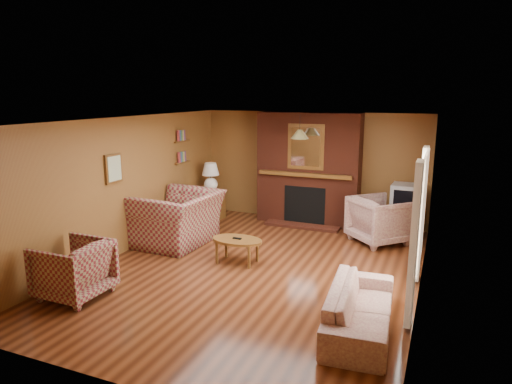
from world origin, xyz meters
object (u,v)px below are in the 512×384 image
at_px(floral_armchair, 380,220).
at_px(side_table, 211,205).
at_px(plaid_armchair, 74,269).
at_px(coffee_table, 237,242).
at_px(table_lamp, 211,175).
at_px(plaid_loveseat, 178,218).
at_px(tv_stand, 404,222).
at_px(fireplace, 308,170).
at_px(crt_tv, 406,197).
at_px(floral_sofa, 360,308).

height_order(floral_armchair, side_table, floral_armchair).
relative_size(plaid_armchair, coffee_table, 1.00).
distance_m(floral_armchair, coffee_table, 2.87).
distance_m(side_table, table_lamp, 0.68).
bearing_deg(table_lamp, floral_armchair, -3.85).
distance_m(plaid_loveseat, tv_stand, 4.45).
distance_m(floral_armchair, tv_stand, 0.74).
height_order(fireplace, side_table, fireplace).
bearing_deg(fireplace, plaid_armchair, -111.87).
distance_m(coffee_table, crt_tv, 3.60).
xyz_separation_m(floral_sofa, side_table, (-4.00, 3.69, 0.05)).
height_order(fireplace, plaid_armchair, fireplace).
xyz_separation_m(plaid_loveseat, table_lamp, (-0.25, 1.78, 0.51)).
xyz_separation_m(floral_armchair, crt_tv, (0.40, 0.60, 0.36)).
xyz_separation_m(plaid_loveseat, floral_sofa, (3.75, -1.92, -0.22)).
relative_size(plaid_loveseat, table_lamp, 2.35).
bearing_deg(crt_tv, floral_sofa, -92.13).
bearing_deg(side_table, plaid_loveseat, -81.99).
relative_size(table_lamp, tv_stand, 1.16).
height_order(plaid_armchair, coffee_table, plaid_armchair).
bearing_deg(table_lamp, fireplace, 14.29).
relative_size(coffee_table, crt_tv, 1.58).
height_order(fireplace, table_lamp, fireplace).
bearing_deg(floral_armchair, crt_tv, -78.89).
distance_m(plaid_loveseat, floral_sofa, 4.22).
height_order(floral_armchair, crt_tv, crt_tv).
distance_m(plaid_loveseat, side_table, 1.80).
distance_m(coffee_table, tv_stand, 3.58).
xyz_separation_m(fireplace, side_table, (-2.10, -0.53, -0.86)).
height_order(floral_armchair, coffee_table, floral_armchair).
bearing_deg(floral_sofa, side_table, 42.88).
distance_m(tv_stand, crt_tv, 0.53).
bearing_deg(plaid_loveseat, table_lamp, -169.68).
relative_size(plaid_armchair, tv_stand, 1.60).
xyz_separation_m(floral_sofa, floral_armchair, (-0.25, 3.44, 0.18)).
bearing_deg(plaid_armchair, tv_stand, 139.55).
bearing_deg(floral_sofa, floral_armchair, -0.26).
bearing_deg(table_lamp, plaid_armchair, -88.01).
relative_size(fireplace, plaid_armchair, 2.72).
relative_size(floral_sofa, coffee_table, 2.08).
xyz_separation_m(plaid_loveseat, side_table, (-0.25, 1.78, -0.17)).
distance_m(floral_sofa, tv_stand, 4.05).
relative_size(table_lamp, crt_tv, 1.15).
relative_size(fireplace, table_lamp, 3.74).
xyz_separation_m(plaid_loveseat, tv_stand, (3.90, 2.13, -0.21)).
relative_size(plaid_loveseat, coffee_table, 1.71).
height_order(plaid_armchair, tv_stand, plaid_armchair).
xyz_separation_m(floral_armchair, table_lamp, (-3.75, 0.25, 0.56)).
bearing_deg(fireplace, floral_sofa, -65.80).
relative_size(floral_sofa, floral_armchair, 1.88).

